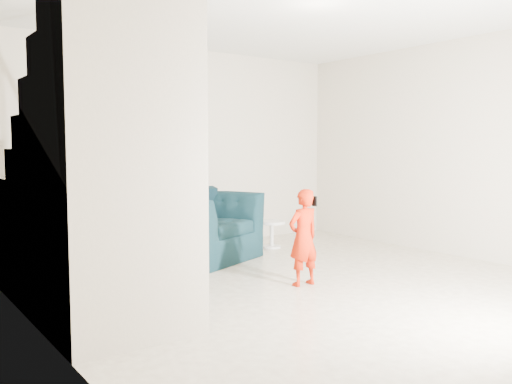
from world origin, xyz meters
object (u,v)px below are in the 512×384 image
(toddler, at_px, (303,237))
(staircase, at_px, (91,198))
(side_table, at_px, (272,230))
(armchair, at_px, (202,227))

(toddler, xyz_separation_m, staircase, (-1.98, 0.39, 0.47))
(side_table, height_order, staircase, staircase)
(staircase, bearing_deg, toddler, -11.10)
(armchair, xyz_separation_m, staircase, (-1.79, -1.28, 0.55))
(armchair, bearing_deg, staircase, -167.09)
(armchair, distance_m, toddler, 1.68)
(armchair, relative_size, side_table, 3.35)
(toddler, distance_m, side_table, 2.05)
(side_table, bearing_deg, armchair, -174.44)
(armchair, xyz_separation_m, side_table, (1.16, 0.11, -0.15))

